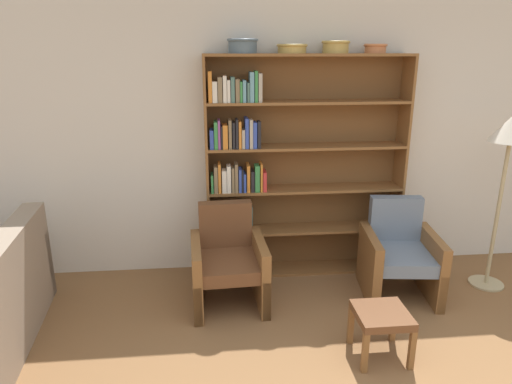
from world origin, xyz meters
name	(u,v)px	position (x,y,z in m)	size (l,w,h in m)	color
wall_back	(318,135)	(0.00, 2.61, 1.38)	(12.00, 0.06, 2.75)	silver
bookshelf	(284,170)	(-0.36, 2.43, 1.07)	(1.93, 0.30, 2.15)	brown
bowl_terracotta	(243,45)	(-0.75, 2.42, 2.22)	(0.28, 0.28, 0.12)	slate
bowl_slate	(292,48)	(-0.31, 2.42, 2.20)	(0.28, 0.28, 0.08)	tan
bowl_cream	(336,46)	(0.09, 2.42, 2.22)	(0.26, 0.26, 0.11)	tan
bowl_stoneware	(375,48)	(0.46, 2.42, 2.20)	(0.22, 0.22, 0.08)	#C67547
armchair_leather	(228,262)	(-0.94, 1.89, 0.38)	(0.67, 0.71, 0.87)	brown
armchair_cushioned	(399,254)	(0.64, 1.88, 0.38)	(0.72, 0.75, 0.87)	brown
floor_lamp	(510,141)	(1.57, 1.93, 1.41)	(0.37, 0.37, 1.65)	tan
footstool	(382,319)	(0.15, 0.99, 0.31)	(0.38, 0.38, 0.37)	brown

